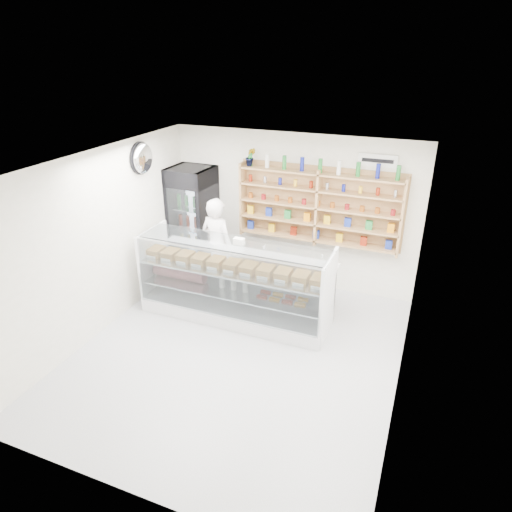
% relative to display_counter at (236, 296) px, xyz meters
% --- Properties ---
extents(room, '(5.00, 5.00, 5.00)m').
position_rel_display_counter_xyz_m(room, '(0.45, -0.95, 1.03)').
color(room, silver).
rests_on(room, ground).
extents(display_counter, '(3.11, 0.93, 1.35)m').
position_rel_display_counter_xyz_m(display_counter, '(0.00, 0.00, 0.00)').
color(display_counter, white).
rests_on(display_counter, floor).
extents(shop_worker, '(0.72, 0.55, 1.76)m').
position_rel_display_counter_xyz_m(shop_worker, '(-0.66, 0.70, 0.51)').
color(shop_worker, white).
rests_on(shop_worker, floor).
extents(drinks_cooler, '(0.80, 0.78, 2.11)m').
position_rel_display_counter_xyz_m(drinks_cooler, '(-1.40, 1.18, 0.69)').
color(drinks_cooler, black).
rests_on(drinks_cooler, floor).
extents(wall_shelving, '(2.84, 0.28, 1.33)m').
position_rel_display_counter_xyz_m(wall_shelving, '(0.95, 1.39, 1.23)').
color(wall_shelving, tan).
rests_on(wall_shelving, back_wall).
extents(potted_plant, '(0.21, 0.20, 0.32)m').
position_rel_display_counter_xyz_m(potted_plant, '(-0.30, 1.39, 1.99)').
color(potted_plant, '#1E6626').
rests_on(potted_plant, wall_shelving).
extents(security_mirror, '(0.15, 0.50, 0.50)m').
position_rel_display_counter_xyz_m(security_mirror, '(-1.72, 0.25, 2.08)').
color(security_mirror, silver).
rests_on(security_mirror, left_wall).
extents(wall_sign, '(0.62, 0.03, 0.20)m').
position_rel_display_counter_xyz_m(wall_sign, '(1.85, 1.52, 2.08)').
color(wall_sign, white).
rests_on(wall_sign, back_wall).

